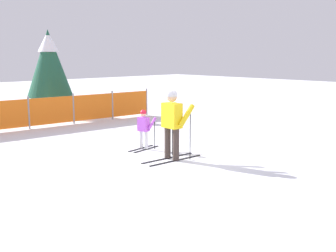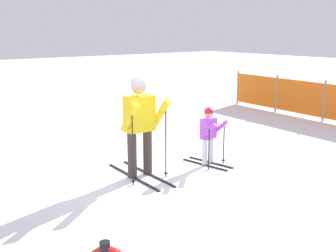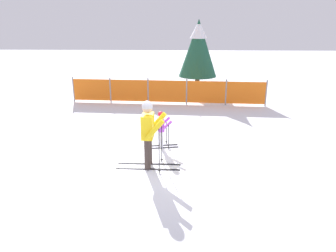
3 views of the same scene
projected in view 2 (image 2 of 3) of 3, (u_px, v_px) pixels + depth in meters
The scene contains 3 objects.
ground_plane at pixel (151, 177), 6.95m from camera, with size 60.00×60.00×0.00m, color white.
skier_adult at pixel (140, 118), 6.80m from camera, with size 1.59×0.72×1.68m.
skier_child at pixel (209, 132), 7.49m from camera, with size 1.01×0.51×1.05m.
Camera 2 is at (5.36, -3.84, 2.38)m, focal length 45.00 mm.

